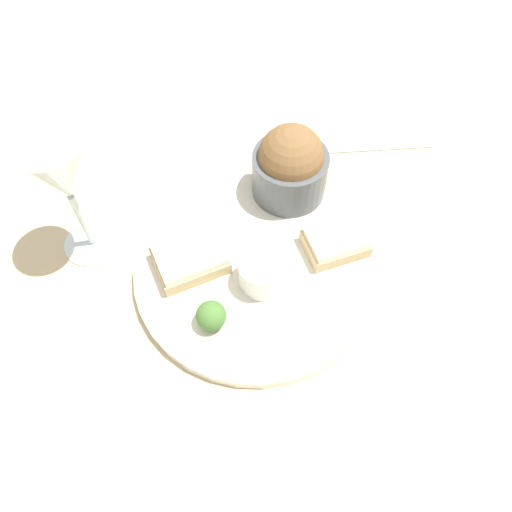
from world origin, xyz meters
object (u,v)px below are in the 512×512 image
Objects in this scene: cheese_toast_near at (190,258)px; wine_glass at (61,177)px; cheese_toast_far at (336,242)px; fork at (368,148)px; napkin at (171,492)px; salad_bowl at (290,166)px; sauce_ramekin at (262,272)px.

wine_glass is (0.05, -0.12, 0.09)m from cheese_toast_near.
cheese_toast_far is 0.63× the size of fork.
fork is at bearing 171.91° from cheese_toast_near.
wine_glass reaches higher than cheese_toast_near.
wine_glass is 0.86× the size of napkin.
cheese_toast_far is (0.03, 0.10, -0.03)m from salad_bowl.
wine_glass is 0.40m from fork.
salad_bowl reaches higher than fork.
fork is at bearing 167.86° from salad_bowl.
salad_bowl is at bearing -108.56° from cheese_toast_far.
salad_bowl is at bearing 148.39° from wine_glass.
napkin and fork have the same top height.
cheese_toast_near and cheese_toast_far have the same top height.
sauce_ramekin is 0.09m from cheese_toast_near.
fork is (-0.35, 0.16, -0.12)m from wine_glass.
sauce_ramekin is 0.27× the size of napkin.
salad_bowl reaches higher than cheese_toast_far.
salad_bowl is 1.14× the size of cheese_toast_far.
salad_bowl is at bearing -157.25° from napkin.
cheese_toast_far is 0.31m from wine_glass.
sauce_ramekin is at bearing -20.59° from cheese_toast_far.
wine_glass is 1.23× the size of fork.
salad_bowl is 0.26m from wine_glass.
salad_bowl is 0.37m from napkin.
wine_glass is (0.21, -0.13, 0.06)m from salad_bowl.
cheese_toast_near is at bearing -8.09° from fork.
cheese_toast_near reaches higher than fork.
salad_bowl is 0.14m from sauce_ramekin.
salad_bowl is 0.11m from cheese_toast_far.
cheese_toast_far is 0.31m from napkin.
cheese_toast_near is 0.17m from cheese_toast_far.
wine_glass is (0.18, -0.23, 0.09)m from cheese_toast_far.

